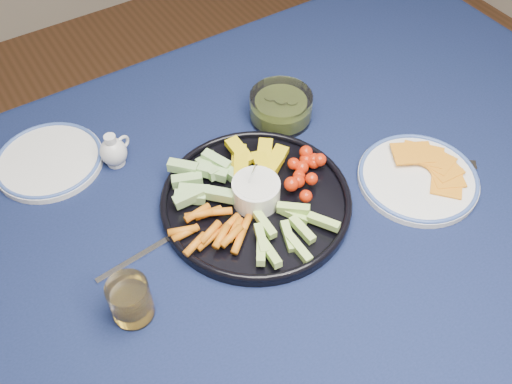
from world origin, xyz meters
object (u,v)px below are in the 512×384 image
dining_table (274,221)px  cheese_plate (418,177)px  pickle_bowl (281,108)px  juice_tumbler (131,302)px  crudite_platter (255,198)px  creamer_pitcher (114,151)px  side_plate_extra (49,160)px

dining_table → cheese_plate: cheese_plate is taller
pickle_bowl → juice_tumbler: 0.55m
dining_table → pickle_bowl: size_ratio=12.09×
dining_table → crudite_platter: (-0.05, -0.00, 0.11)m
crudite_platter → cheese_plate: (0.31, -0.12, -0.01)m
dining_table → pickle_bowl: 0.25m
dining_table → cheese_plate: size_ratio=6.89×
creamer_pitcher → side_plate_extra: 0.14m
creamer_pitcher → pickle_bowl: 0.37m
cheese_plate → juice_tumbler: size_ratio=2.90×
cheese_plate → juice_tumbler: (-0.61, 0.04, 0.02)m
crudite_platter → pickle_bowl: 0.26m
creamer_pitcher → side_plate_extra: (-0.12, 0.07, -0.02)m
creamer_pitcher → juice_tumbler: bearing=-108.8°
juice_tumbler → cheese_plate: bearing=-3.4°
pickle_bowl → juice_tumbler: bearing=-150.8°
pickle_bowl → juice_tumbler: juice_tumbler is taller
pickle_bowl → juice_tumbler: size_ratio=1.65×
dining_table → crudite_platter: crudite_platter is taller
dining_table → cheese_plate: (0.26, -0.13, 0.10)m
crudite_platter → creamer_pitcher: 0.31m
cheese_plate → side_plate_extra: 0.76m
dining_table → side_plate_extra: bearing=137.3°
creamer_pitcher → pickle_bowl: (0.36, -0.07, -0.00)m
cheese_plate → side_plate_extra: bearing=143.8°
side_plate_extra → creamer_pitcher: bearing=-31.2°
juice_tumbler → side_plate_extra: (-0.00, 0.41, -0.03)m
crudite_platter → dining_table: bearing=1.8°
pickle_bowl → juice_tumbler: (-0.48, -0.27, 0.01)m
creamer_pitcher → juice_tumbler: size_ratio=0.92×
crudite_platter → side_plate_extra: 0.44m
dining_table → cheese_plate: 0.31m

